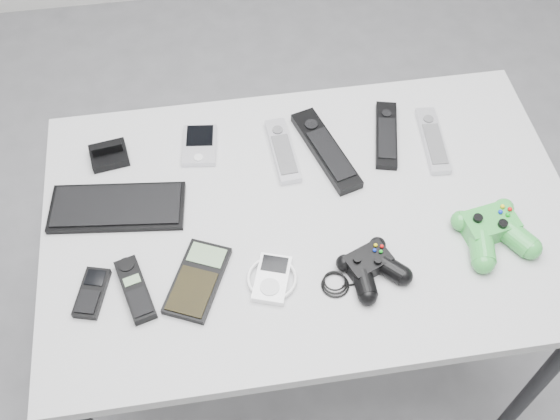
{
  "coord_description": "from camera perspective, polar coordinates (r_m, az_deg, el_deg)",
  "views": [
    {
      "loc": [
        -0.14,
        -0.84,
        1.87
      ],
      "look_at": [
        -0.02,
        -0.06,
        0.77
      ],
      "focal_mm": 42.0,
      "sensor_mm": 36.0,
      "label": 1
    }
  ],
  "objects": [
    {
      "name": "remote_silver_b",
      "position": [
        1.53,
        13.17,
        5.97
      ],
      "size": [
        0.06,
        0.2,
        0.02
      ],
      "primitive_type": "cube",
      "rotation": [
        0.0,
        0.0,
        -0.08
      ],
      "color": "#B5B5BC",
      "rests_on": "desk"
    },
    {
      "name": "pda_keyboard",
      "position": [
        1.42,
        -13.99,
        0.27
      ],
      "size": [
        0.29,
        0.15,
        0.02
      ],
      "primitive_type": "cube",
      "rotation": [
        0.0,
        0.0,
        -0.11
      ],
      "color": "black",
      "rests_on": "desk"
    },
    {
      "name": "remote_silver_a",
      "position": [
        1.47,
        0.23,
        5.23
      ],
      "size": [
        0.06,
        0.19,
        0.02
      ],
      "primitive_type": "cube",
      "rotation": [
        0.0,
        0.0,
        0.06
      ],
      "color": "#BAB9C1",
      "rests_on": "desk"
    },
    {
      "name": "mobile_phone",
      "position": [
        1.32,
        -16.07,
        -6.93
      ],
      "size": [
        0.07,
        0.11,
        0.02
      ],
      "primitive_type": "cube",
      "rotation": [
        0.0,
        0.0,
        -0.27
      ],
      "color": "black",
      "rests_on": "desk"
    },
    {
      "name": "controller_green",
      "position": [
        1.39,
        18.08,
        -1.65
      ],
      "size": [
        0.18,
        0.18,
        0.05
      ],
      "primitive_type": null,
      "rotation": [
        0.0,
        0.0,
        0.17
      ],
      "color": "green",
      "rests_on": "desk"
    },
    {
      "name": "cordless_handset",
      "position": [
        1.3,
        -12.5,
        -6.75
      ],
      "size": [
        0.08,
        0.15,
        0.02
      ],
      "primitive_type": "cube",
      "rotation": [
        0.0,
        0.0,
        0.27
      ],
      "color": "black",
      "rests_on": "desk"
    },
    {
      "name": "mp3_player",
      "position": [
        1.28,
        -0.71,
        -5.97
      ],
      "size": [
        0.13,
        0.13,
        0.02
      ],
      "primitive_type": "cube",
      "rotation": [
        0.0,
        0.0,
        -0.33
      ],
      "color": "white",
      "rests_on": "desk"
    },
    {
      "name": "controller_black",
      "position": [
        1.3,
        7.97,
        -4.86
      ],
      "size": [
        0.24,
        0.2,
        0.04
      ],
      "primitive_type": null,
      "rotation": [
        0.0,
        0.0,
        0.39
      ],
      "color": "black",
      "rests_on": "desk"
    },
    {
      "name": "floor",
      "position": [
        2.06,
        0.28,
        -11.06
      ],
      "size": [
        3.5,
        3.5,
        0.0
      ],
      "primitive_type": "plane",
      "color": "slate",
      "rests_on": "ground"
    },
    {
      "name": "calculator",
      "position": [
        1.29,
        -7.19,
        -6.06
      ],
      "size": [
        0.15,
        0.19,
        0.02
      ],
      "primitive_type": "cube",
      "rotation": [
        0.0,
        0.0,
        -0.43
      ],
      "color": "black",
      "rests_on": "desk"
    },
    {
      "name": "remote_black_a",
      "position": [
        1.48,
        4.01,
        5.28
      ],
      "size": [
        0.12,
        0.25,
        0.02
      ],
      "primitive_type": "cube",
      "rotation": [
        0.0,
        0.0,
        0.28
      ],
      "color": "black",
      "rests_on": "desk"
    },
    {
      "name": "dock_bracket",
      "position": [
        1.5,
        -14.75,
        4.9
      ],
      "size": [
        0.09,
        0.08,
        0.04
      ],
      "primitive_type": "cube",
      "rotation": [
        0.0,
        0.0,
        0.16
      ],
      "color": "black",
      "rests_on": "desk"
    },
    {
      "name": "remote_black_b",
      "position": [
        1.53,
        9.25,
        6.52
      ],
      "size": [
        0.09,
        0.2,
        0.02
      ],
      "primitive_type": "cube",
      "rotation": [
        0.0,
        0.0,
        -0.24
      ],
      "color": "black",
      "rests_on": "desk"
    },
    {
      "name": "desk",
      "position": [
        1.43,
        2.52,
        -1.76
      ],
      "size": [
        1.12,
        0.72,
        0.75
      ],
      "color": "#A6A7A9",
      "rests_on": "floor"
    },
    {
      "name": "pda",
      "position": [
        1.5,
        -7.01,
        5.65
      ],
      "size": [
        0.09,
        0.12,
        0.02
      ],
      "primitive_type": "cube",
      "rotation": [
        0.0,
        0.0,
        -0.12
      ],
      "color": "#BAB9C1",
      "rests_on": "desk"
    }
  ]
}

